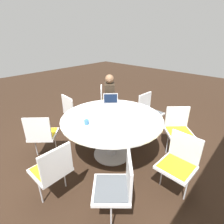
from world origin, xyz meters
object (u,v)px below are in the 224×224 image
(chair_0, at_px, (107,100))
(chair_2, at_px, (42,133))
(person_0, at_px, (110,96))
(coffee_cup, at_px, (87,122))
(chair_3, at_px, (52,168))
(chair_5, at_px, (179,161))
(chair_1, at_px, (74,110))
(chair_7, at_px, (149,110))
(chair_4, at_px, (117,185))
(chair_6, at_px, (178,127))
(laptop, at_px, (111,102))

(chair_0, distance_m, chair_2, 1.90)
(chair_2, xyz_separation_m, person_0, (-1.77, -0.06, 0.20))
(chair_0, bearing_deg, coffee_cup, -11.14)
(chair_3, height_order, chair_5, same)
(chair_1, relative_size, chair_5, 1.00)
(chair_2, height_order, person_0, person_0)
(chair_7, bearing_deg, coffee_cup, -1.22)
(chair_0, height_order, chair_2, same)
(chair_4, distance_m, chair_6, 1.72)
(chair_2, distance_m, coffee_cup, 0.86)
(chair_1, xyz_separation_m, chair_5, (0.04, 2.39, 0.00))
(chair_2, xyz_separation_m, chair_7, (-2.07, 0.82, 0.00))
(chair_0, distance_m, chair_3, 2.49)
(chair_2, bearing_deg, chair_7, 24.56)
(chair_1, relative_size, chair_7, 1.00)
(chair_7, bearing_deg, person_0, -67.68)
(person_0, height_order, coffee_cup, person_0)
(chair_3, distance_m, person_0, 2.30)
(laptop, distance_m, coffee_cup, 0.88)
(chair_6, relative_size, coffee_cup, 11.32)
(chair_1, relative_size, chair_3, 1.00)
(person_0, height_order, laptop, person_0)
(chair_3, relative_size, person_0, 0.71)
(chair_1, bearing_deg, chair_2, -61.85)
(chair_2, height_order, chair_3, same)
(chair_0, relative_size, chair_1, 1.00)
(person_0, bearing_deg, chair_7, 63.63)
(chair_4, bearing_deg, laptop, 3.16)
(chair_3, bearing_deg, chair_5, -43.11)
(chair_2, bearing_deg, chair_3, -63.46)
(chair_0, xyz_separation_m, coffee_cup, (1.45, 0.98, 0.29))
(chair_3, distance_m, laptop, 1.68)
(chair_2, relative_size, chair_5, 1.00)
(chair_4, relative_size, chair_7, 1.00)
(person_0, bearing_deg, laptop, -1.24)
(chair_0, height_order, person_0, person_0)
(chair_0, relative_size, coffee_cup, 11.32)
(laptop, bearing_deg, chair_6, -23.26)
(person_0, bearing_deg, chair_2, -43.07)
(chair_2, bearing_deg, coffee_cup, -11.45)
(chair_6, bearing_deg, chair_4, 47.27)
(chair_5, bearing_deg, chair_2, 26.32)
(chair_5, height_order, chair_6, same)
(chair_2, height_order, laptop, laptop)
(laptop, bearing_deg, chair_7, 18.14)
(chair_7, relative_size, person_0, 0.71)
(chair_0, distance_m, laptop, 0.98)
(chair_0, xyz_separation_m, laptop, (0.61, 0.71, 0.30))
(chair_0, height_order, coffee_cup, chair_0)
(chair_4, relative_size, chair_5, 1.00)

